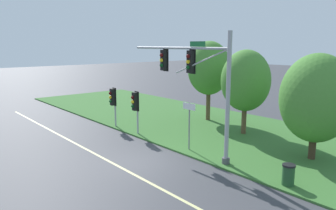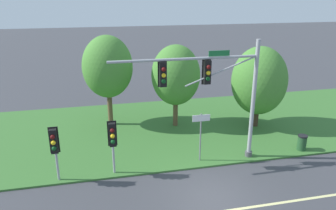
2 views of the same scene
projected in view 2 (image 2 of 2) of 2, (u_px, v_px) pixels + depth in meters
The scene contains 10 objects.
ground_plane at pixel (212, 196), 15.30m from camera, with size 160.00×160.00×0.00m, color #3D3D42.
grass_verge at pixel (171, 127), 22.88m from camera, with size 48.00×11.50×0.10m, color #386B2D.
traffic_signal_mast at pixel (216, 86), 16.92m from camera, with size 7.88×0.49×6.65m.
pedestrian_signal_near_kerb at pixel (113, 137), 16.25m from camera, with size 0.46×0.55×2.91m.
pedestrian_signal_further_along at pixel (54, 144), 15.61m from camera, with size 0.46×0.55×2.88m.
route_sign_post at pixel (201, 130), 17.73m from camera, with size 0.98×0.08×2.77m.
tree_nearest_road at pixel (108, 67), 21.98m from camera, with size 3.38×3.38×6.27m.
tree_left_of_mast at pixel (176, 75), 21.97m from camera, with size 3.28×3.28×5.68m.
tree_behind_signpost at pixel (259, 81), 21.99m from camera, with size 3.71×3.71×5.58m.
trash_bin at pixel (302, 142), 19.39m from camera, with size 0.56×0.56×0.93m.
Camera 2 is at (-4.88, -12.29, 9.03)m, focal length 35.00 mm.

